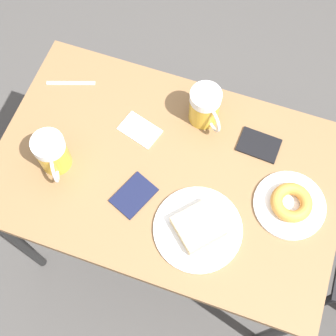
% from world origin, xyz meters
% --- Properties ---
extents(ground_plane, '(8.00, 8.00, 0.00)m').
position_xyz_m(ground_plane, '(0.00, 0.00, 0.00)').
color(ground_plane, '#474442').
extents(table, '(0.67, 1.06, 0.77)m').
position_xyz_m(table, '(0.00, 0.00, 0.70)').
color(table, olive).
rests_on(table, ground_plane).
extents(plate_with_cake, '(0.26, 0.26, 0.05)m').
position_xyz_m(plate_with_cake, '(0.15, 0.14, 0.79)').
color(plate_with_cake, white).
rests_on(plate_with_cake, table).
extents(plate_with_donut, '(0.21, 0.21, 0.05)m').
position_xyz_m(plate_with_donut, '(-0.01, 0.37, 0.79)').
color(plate_with_donut, white).
rests_on(plate_with_donut, table).
extents(beer_mug_left, '(0.13, 0.10, 0.14)m').
position_xyz_m(beer_mug_left, '(0.09, -0.33, 0.84)').
color(beer_mug_left, gold).
rests_on(beer_mug_left, table).
extents(beer_mug_center, '(0.12, 0.12, 0.14)m').
position_xyz_m(beer_mug_center, '(-0.21, 0.05, 0.84)').
color(beer_mug_center, gold).
rests_on(beer_mug_center, table).
extents(napkin_folded, '(0.11, 0.14, 0.00)m').
position_xyz_m(napkin_folded, '(-0.10, -0.13, 0.78)').
color(napkin_folded, white).
rests_on(napkin_folded, table).
extents(fork, '(0.06, 0.16, 0.00)m').
position_xyz_m(fork, '(-0.19, -0.41, 0.77)').
color(fork, silver).
rests_on(fork, table).
extents(passport_near_edge, '(0.15, 0.13, 0.01)m').
position_xyz_m(passport_near_edge, '(0.11, -0.07, 0.78)').
color(passport_near_edge, '#141938').
rests_on(passport_near_edge, table).
extents(passport_far_edge, '(0.10, 0.13, 0.01)m').
position_xyz_m(passport_far_edge, '(-0.17, 0.24, 0.78)').
color(passport_far_edge, black).
rests_on(passport_far_edge, table).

